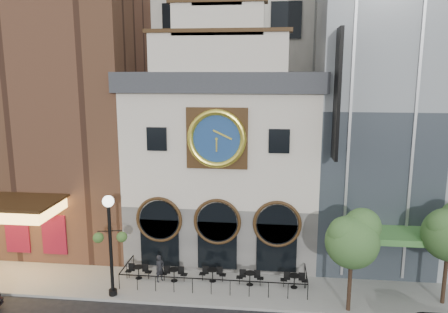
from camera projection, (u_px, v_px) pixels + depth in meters
name	position (u px, v px, depth m)	size (l,w,h in m)	color
ground	(208.00, 308.00, 23.22)	(120.00, 120.00, 0.00)	black
sidewalk	(214.00, 284.00, 25.64)	(44.00, 5.00, 0.15)	gray
clock_building	(225.00, 157.00, 29.56)	(12.60, 8.78, 18.65)	#605E5B
theater_building	(52.00, 68.00, 31.95)	(14.00, 15.60, 25.00)	brown
retail_building	(418.00, 105.00, 29.56)	(14.00, 14.40, 20.00)	gray
cafe_railing	(214.00, 276.00, 25.54)	(10.60, 2.60, 0.90)	black
bistro_0	(139.00, 271.00, 26.14)	(1.58, 0.68, 0.90)	black
bistro_1	(174.00, 274.00, 25.80)	(1.58, 0.68, 0.90)	black
bistro_2	(213.00, 274.00, 25.77)	(1.58, 0.68, 0.90)	black
bistro_3	(250.00, 277.00, 25.34)	(1.58, 0.68, 0.90)	black
bistro_4	(294.00, 280.00, 25.02)	(1.58, 0.68, 0.90)	black
pedestrian	(160.00, 268.00, 25.73)	(0.60, 0.39, 1.63)	black
lamppost	(110.00, 235.00, 23.61)	(1.81, 0.84, 5.74)	black
tree_left	(353.00, 237.00, 22.02)	(2.83, 2.72, 5.44)	#382619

